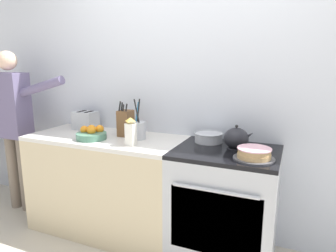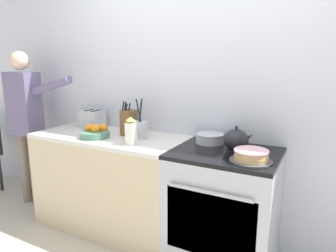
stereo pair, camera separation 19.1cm
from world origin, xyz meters
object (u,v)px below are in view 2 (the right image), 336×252
object	(u,v)px
mixing_bowl	(210,138)
toaster	(93,119)
person_baker	(26,116)
utensil_crock	(140,129)
tea_kettle	(236,140)
knife_block	(129,122)
layer_cake	(251,156)
stove_range	(223,208)
milk_carton	(131,131)
fruit_bowl	(95,132)

from	to	relation	value
mixing_bowl	toaster	world-z (taller)	toaster
toaster	person_baker	bearing A→B (deg)	-164.63
utensil_crock	person_baker	xyz separation A→B (m)	(-1.39, -0.06, 0.01)
utensil_crock	mixing_bowl	bearing A→B (deg)	13.30
utensil_crock	tea_kettle	bearing A→B (deg)	2.77
toaster	knife_block	bearing A→B (deg)	-9.02
knife_block	person_baker	size ratio (longest dim) A/B	0.19
layer_cake	person_baker	bearing A→B (deg)	177.28
stove_range	milk_carton	xyz separation A→B (m)	(-0.72, -0.16, 0.55)
tea_kettle	person_baker	bearing A→B (deg)	-177.35
mixing_bowl	utensil_crock	xyz separation A→B (m)	(-0.57, -0.14, 0.04)
tea_kettle	milk_carton	world-z (taller)	milk_carton
knife_block	toaster	world-z (taller)	knife_block
person_baker	mixing_bowl	bearing A→B (deg)	10.67
stove_range	toaster	distance (m)	1.52
utensil_crock	toaster	bearing A→B (deg)	168.07
milk_carton	mixing_bowl	bearing A→B (deg)	32.16
stove_range	knife_block	bearing A→B (deg)	174.03
tea_kettle	mixing_bowl	bearing A→B (deg)	158.23
mixing_bowl	knife_block	world-z (taller)	knife_block
stove_range	layer_cake	bearing A→B (deg)	-32.88
layer_cake	utensil_crock	xyz separation A→B (m)	(-0.97, 0.17, 0.04)
toaster	milk_carton	bearing A→B (deg)	-25.70
utensil_crock	person_baker	world-z (taller)	person_baker
utensil_crock	toaster	size ratio (longest dim) A/B	1.50
stove_range	utensil_crock	world-z (taller)	utensil_crock
utensil_crock	milk_carton	xyz separation A→B (m)	(0.04, -0.20, 0.03)
knife_block	toaster	distance (m)	0.50
person_baker	stove_range	bearing A→B (deg)	5.60
utensil_crock	knife_block	bearing A→B (deg)	159.45
stove_range	knife_block	distance (m)	1.08
mixing_bowl	utensil_crock	size ratio (longest dim) A/B	0.69
mixing_bowl	milk_carton	bearing A→B (deg)	-147.84
utensil_crock	fruit_bowl	xyz separation A→B (m)	(-0.37, -0.15, -0.04)
tea_kettle	fruit_bowl	bearing A→B (deg)	-170.81
person_baker	milk_carton	bearing A→B (deg)	-0.51
mixing_bowl	fruit_bowl	distance (m)	0.98
tea_kettle	toaster	size ratio (longest dim) A/B	1.00
layer_cake	utensil_crock	world-z (taller)	utensil_crock
toaster	utensil_crock	bearing A→B (deg)	-11.93
knife_block	stove_range	bearing A→B (deg)	-5.97
tea_kettle	person_baker	world-z (taller)	person_baker
layer_cake	toaster	distance (m)	1.66
milk_carton	tea_kettle	bearing A→B (deg)	17.11
milk_carton	person_baker	world-z (taller)	person_baker
stove_range	tea_kettle	size ratio (longest dim) A/B	3.89
layer_cake	person_baker	size ratio (longest dim) A/B	0.17
tea_kettle	fruit_bowl	size ratio (longest dim) A/B	0.90
tea_kettle	mixing_bowl	size ratio (longest dim) A/B	0.97
person_baker	utensil_crock	bearing A→B (deg)	7.48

